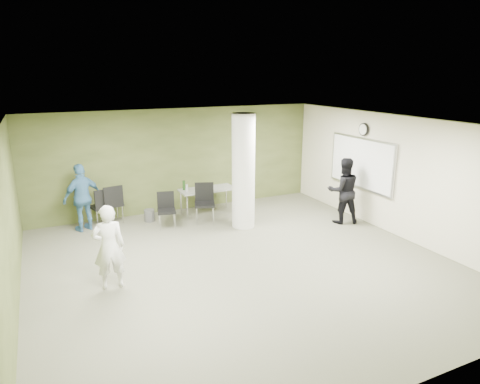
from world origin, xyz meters
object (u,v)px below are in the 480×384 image
folding_table (206,191)px  chair_back_left (102,204)px  man_black (343,191)px  man_blue (83,198)px  woman_white (109,247)px

folding_table → chair_back_left: same height
man_black → man_blue: 6.40m
folding_table → chair_back_left: 2.69m
man_black → chair_back_left: bearing=-4.3°
man_black → man_blue: bearing=-1.4°
folding_table → chair_back_left: size_ratio=1.56×
woman_white → chair_back_left: bearing=-93.3°
folding_table → man_blue: bearing=177.3°
chair_back_left → woman_white: woman_white is taller
woman_white → man_blue: man_blue is taller
woman_white → man_black: 5.99m
chair_back_left → man_blue: bearing=5.2°
chair_back_left → man_blue: size_ratio=0.58×
chair_back_left → man_blue: (-0.45, -0.16, 0.27)m
chair_back_left → man_black: 6.05m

